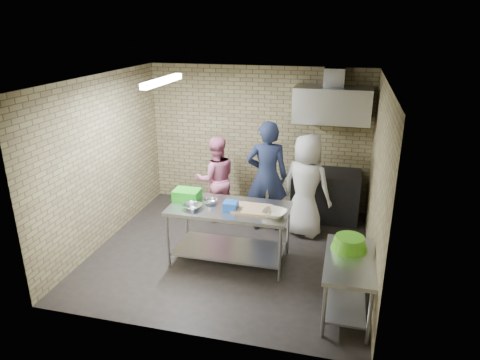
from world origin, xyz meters
name	(u,v)px	position (x,y,z in m)	size (l,w,h in m)	color
floor	(231,251)	(0.00, 0.00, 0.00)	(4.20, 4.20, 0.00)	black
ceiling	(229,79)	(0.00, 0.00, 2.70)	(4.20, 4.20, 0.00)	black
back_wall	(258,138)	(0.00, 2.00, 1.35)	(4.20, 0.06, 2.70)	#9B9161
front_wall	(181,231)	(0.00, -2.00, 1.35)	(4.20, 0.06, 2.70)	#9B9161
left_wall	(103,161)	(-2.10, 0.00, 1.35)	(0.06, 4.00, 2.70)	#9B9161
right_wall	(377,183)	(2.10, 0.00, 1.35)	(0.06, 4.00, 2.70)	#9B9161
prep_table	(229,234)	(0.05, -0.24, 0.44)	(1.76, 0.88, 0.88)	#ABADB2
side_counter	(348,285)	(1.80, -1.10, 0.38)	(0.60, 1.20, 0.75)	silver
stove	(325,195)	(1.35, 1.65, 0.45)	(1.20, 0.70, 0.90)	black
range_hood	(332,105)	(1.35, 1.70, 2.10)	(1.30, 0.60, 0.60)	silver
hood_duct	(334,77)	(1.35, 1.85, 2.55)	(0.35, 0.30, 0.30)	#A5A8AD
wall_shelf	(349,114)	(1.65, 1.89, 1.92)	(0.80, 0.20, 0.04)	#3F2B19
fluorescent_fixture	(162,81)	(-1.00, 0.00, 2.64)	(0.10, 1.25, 0.08)	white
green_crate	(187,195)	(-0.65, -0.12, 0.96)	(0.39, 0.29, 0.16)	green
blue_tub	(231,206)	(0.10, -0.34, 0.95)	(0.20, 0.20, 0.13)	blue
cutting_board	(252,209)	(0.40, -0.26, 0.90)	(0.54, 0.41, 0.03)	tan
mixing_bowl_a	(192,207)	(-0.45, -0.44, 0.92)	(0.28, 0.28, 0.07)	silver
mixing_bowl_b	(211,202)	(-0.25, -0.19, 0.91)	(0.21, 0.21, 0.07)	#B6B8BD
ceramic_bowl	(275,213)	(0.75, -0.39, 0.92)	(0.34, 0.34, 0.08)	beige
green_basin	(349,243)	(1.78, -0.85, 0.83)	(0.46, 0.46, 0.17)	#59C626
bottle_red	(335,107)	(1.40, 1.89, 2.03)	(0.07, 0.07, 0.18)	#B22619
bottle_green	(359,109)	(1.80, 1.89, 2.02)	(0.06, 0.06, 0.15)	green
man_navy	(267,177)	(0.38, 0.96, 0.97)	(0.70, 0.46, 1.93)	black
woman_pink	(216,179)	(-0.58, 1.13, 0.78)	(0.76, 0.59, 1.55)	#D47095
woman_white	(306,186)	(1.05, 0.92, 0.88)	(0.86, 0.56, 1.75)	silver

